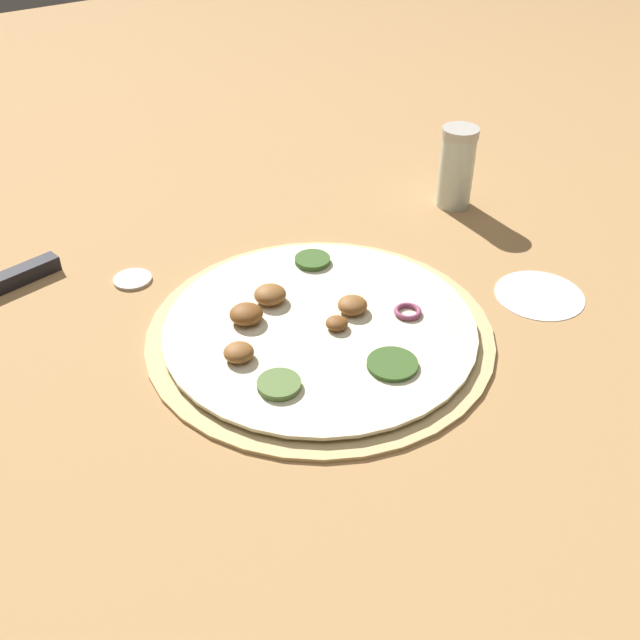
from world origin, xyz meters
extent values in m
plane|color=tan|center=(0.00, 0.00, 0.00)|extent=(3.00, 3.00, 0.00)
cylinder|color=#D6B77A|center=(0.00, 0.00, 0.00)|extent=(0.37, 0.37, 0.01)
cylinder|color=#EFE5C1|center=(0.00, 0.00, 0.01)|extent=(0.33, 0.33, 0.00)
cylinder|color=#385B23|center=(0.10, 0.02, 0.01)|extent=(0.05, 0.05, 0.00)
ellipsoid|color=brown|center=(0.01, 0.01, 0.02)|extent=(0.02, 0.02, 0.01)
ellipsoid|color=brown|center=(0.00, -0.10, 0.02)|extent=(0.03, 0.03, 0.02)
cylinder|color=#567538|center=(0.06, -0.09, 0.02)|extent=(0.04, 0.04, 0.01)
ellipsoid|color=brown|center=(-0.05, -0.06, 0.02)|extent=(0.04, 0.04, 0.02)
cylinder|color=#385B23|center=(-0.11, 0.06, 0.02)|extent=(0.04, 0.04, 0.01)
torus|color=#934266|center=(0.04, 0.09, 0.02)|extent=(0.03, 0.03, 0.01)
ellipsoid|color=brown|center=(0.00, 0.04, 0.02)|extent=(0.03, 0.03, 0.02)
ellipsoid|color=brown|center=(-0.07, -0.02, 0.02)|extent=(0.04, 0.04, 0.02)
cube|color=black|center=(-0.28, -0.23, 0.01)|extent=(0.04, 0.10, 0.02)
cylinder|color=silver|center=(-0.14, 0.32, 0.05)|extent=(0.05, 0.05, 0.10)
cylinder|color=beige|center=(-0.14, 0.32, 0.10)|extent=(0.05, 0.05, 0.01)
cylinder|color=beige|center=(-0.21, -0.12, 0.00)|extent=(0.04, 0.04, 0.01)
cylinder|color=white|center=(0.08, 0.25, 0.00)|extent=(0.10, 0.10, 0.00)
camera|label=1|loc=(0.52, -0.36, 0.49)|focal=42.00mm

